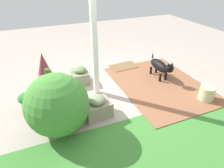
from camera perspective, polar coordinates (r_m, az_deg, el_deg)
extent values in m
plane|color=#B2A298|center=(4.32, -0.12, -1.70)|extent=(12.00, 12.00, 0.00)
cube|color=#945E3F|center=(4.64, 13.57, -0.04)|extent=(1.80, 2.40, 0.02)
cube|color=white|center=(3.74, -5.13, 12.04)|extent=(0.10, 0.10, 2.25)
cube|color=gray|center=(4.60, -9.15, 2.01)|extent=(0.39, 0.46, 0.27)
ellipsoid|color=#6C8754|center=(4.51, -9.35, 4.08)|extent=(0.28, 0.28, 0.13)
cube|color=gray|center=(3.54, -4.27, -7.19)|extent=(0.49, 0.40, 0.30)
ellipsoid|color=gray|center=(3.42, -4.40, -4.56)|extent=(0.29, 0.29, 0.13)
sphere|color=#438A35|center=(3.16, -15.56, -5.77)|extent=(1.00, 1.00, 1.00)
cylinder|color=#9F572E|center=(4.26, -17.04, -2.41)|extent=(0.21, 0.21, 0.16)
cylinder|color=#335D25|center=(4.11, -17.70, 1.26)|extent=(0.11, 0.11, 0.47)
cylinder|color=#BC5A44|center=(4.82, -18.58, 1.90)|extent=(0.31, 0.31, 0.24)
cone|color=brown|center=(4.66, -19.31, 5.77)|extent=(0.28, 0.28, 0.48)
cylinder|color=#B35B3E|center=(3.98, -22.97, -5.91)|extent=(0.22, 0.22, 0.21)
ellipsoid|color=#297833|center=(3.88, -23.53, -3.68)|extent=(0.30, 0.30, 0.18)
ellipsoid|color=black|center=(4.80, 13.47, 5.22)|extent=(0.23, 0.66, 0.24)
sphere|color=black|center=(4.48, 16.30, 4.31)|extent=(0.19, 0.19, 0.19)
cone|color=black|center=(4.47, 17.02, 5.59)|extent=(0.05, 0.05, 0.08)
cone|color=black|center=(4.41, 15.96, 5.41)|extent=(0.05, 0.05, 0.08)
cylinder|color=black|center=(4.79, 15.24, 2.00)|extent=(0.05, 0.05, 0.20)
cylinder|color=black|center=(4.71, 13.73, 1.68)|extent=(0.05, 0.05, 0.20)
cylinder|color=black|center=(5.08, 12.64, 4.08)|extent=(0.05, 0.05, 0.20)
cylinder|color=black|center=(5.00, 11.17, 3.81)|extent=(0.05, 0.05, 0.20)
cone|color=black|center=(4.97, 11.70, 8.24)|extent=(0.04, 0.04, 0.15)
cylinder|color=beige|center=(4.36, 25.70, -2.47)|extent=(0.30, 0.30, 0.30)
cube|color=brown|center=(5.31, 3.44, 5.05)|extent=(0.73, 0.48, 0.03)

